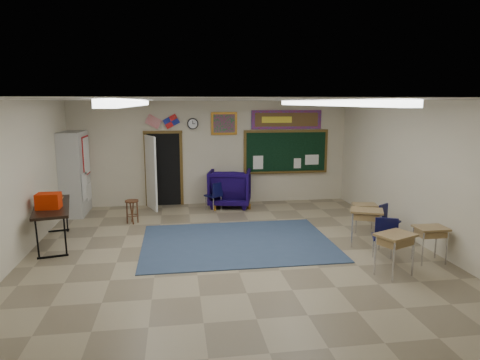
{
  "coord_description": "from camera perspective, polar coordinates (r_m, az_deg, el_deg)",
  "views": [
    {
      "loc": [
        -1.04,
        -7.85,
        2.96
      ],
      "look_at": [
        0.37,
        1.5,
        1.23
      ],
      "focal_mm": 32.0,
      "sensor_mm": 36.0,
      "label": 1
    }
  ],
  "objects": [
    {
      "name": "floor",
      "position": [
        8.46,
        -0.95,
        -10.13
      ],
      "size": [
        9.0,
        9.0,
        0.0
      ],
      "primitive_type": "plane",
      "color": "gray",
      "rests_on": "ground"
    },
    {
      "name": "back_wall",
      "position": [
        12.48,
        -3.72,
        3.62
      ],
      "size": [
        8.0,
        0.04,
        3.0
      ],
      "primitive_type": "cube",
      "color": "beige",
      "rests_on": "floor"
    },
    {
      "name": "front_wall",
      "position": [
        3.8,
        8.25,
        -12.34
      ],
      "size": [
        8.0,
        0.04,
        3.0
      ],
      "primitive_type": "cube",
      "color": "beige",
      "rests_on": "floor"
    },
    {
      "name": "left_wall",
      "position": [
        8.52,
        -28.73,
        -0.8
      ],
      "size": [
        0.04,
        9.0,
        3.0
      ],
      "primitive_type": "cube",
      "color": "beige",
      "rests_on": "floor"
    },
    {
      "name": "right_wall",
      "position": [
        9.45,
        23.84,
        0.58
      ],
      "size": [
        0.04,
        9.0,
        3.0
      ],
      "primitive_type": "cube",
      "color": "beige",
      "rests_on": "floor"
    },
    {
      "name": "ceiling",
      "position": [
        7.92,
        -1.02,
        10.65
      ],
      "size": [
        8.0,
        9.0,
        0.04
      ],
      "primitive_type": "cube",
      "color": "silver",
      "rests_on": "back_wall"
    },
    {
      "name": "area_rug",
      "position": [
        9.23,
        -0.37,
        -8.29
      ],
      "size": [
        4.0,
        3.0,
        0.02
      ],
      "primitive_type": "cube",
      "color": "#2E3E58",
      "rests_on": "floor"
    },
    {
      "name": "fluorescent_strips",
      "position": [
        7.92,
        -1.01,
        10.21
      ],
      "size": [
        3.86,
        6.0,
        0.1
      ],
      "primitive_type": null,
      "color": "white",
      "rests_on": "ceiling"
    },
    {
      "name": "doorway",
      "position": [
        12.36,
        -10.59,
        1.33
      ],
      "size": [
        1.1,
        0.89,
        2.16
      ],
      "color": "black",
      "rests_on": "back_wall"
    },
    {
      "name": "chalkboard",
      "position": [
        12.82,
        6.16,
        3.6
      ],
      "size": [
        2.55,
        0.14,
        1.3
      ],
      "color": "brown",
      "rests_on": "back_wall"
    },
    {
      "name": "bulletin_board",
      "position": [
        12.75,
        6.24,
        8.01
      ],
      "size": [
        2.1,
        0.05,
        0.55
      ],
      "color": "#B50F12",
      "rests_on": "back_wall"
    },
    {
      "name": "framed_art_print",
      "position": [
        12.41,
        -2.13,
        7.54
      ],
      "size": [
        0.75,
        0.05,
        0.65
      ],
      "color": "#99621D",
      "rests_on": "back_wall"
    },
    {
      "name": "wall_clock",
      "position": [
        12.34,
        -6.32,
        7.47
      ],
      "size": [
        0.32,
        0.05,
        0.32
      ],
      "color": "black",
      "rests_on": "back_wall"
    },
    {
      "name": "wall_flags",
      "position": [
        12.31,
        -10.32,
        7.96
      ],
      "size": [
        1.16,
        0.06,
        0.7
      ],
      "primitive_type": null,
      "color": "red",
      "rests_on": "back_wall"
    },
    {
      "name": "storage_cabinet",
      "position": [
        12.15,
        -21.16,
        0.84
      ],
      "size": [
        0.59,
        1.25,
        2.2
      ],
      "color": "#ABABA6",
      "rests_on": "floor"
    },
    {
      "name": "wingback_armchair",
      "position": [
        12.27,
        -1.35,
        -1.03
      ],
      "size": [
        1.38,
        1.41,
        1.07
      ],
      "primitive_type": "imported",
      "rotation": [
        0.0,
        0.0,
        2.91
      ],
      "color": "#0F0533",
      "rests_on": "floor"
    },
    {
      "name": "student_chair_reading",
      "position": [
        11.84,
        -3.56,
        -2.16
      ],
      "size": [
        0.56,
        0.56,
        0.8
      ],
      "primitive_type": null,
      "rotation": [
        0.0,
        0.0,
        3.81
      ],
      "color": "black",
      "rests_on": "floor"
    },
    {
      "name": "student_chair_desk_a",
      "position": [
        8.51,
        18.68,
        -7.39
      ],
      "size": [
        0.57,
        0.57,
        0.89
      ],
      "primitive_type": null,
      "rotation": [
        0.0,
        0.0,
        2.79
      ],
      "color": "black",
      "rests_on": "floor"
    },
    {
      "name": "student_chair_desk_b",
      "position": [
        9.92,
        19.31,
        -5.33
      ],
      "size": [
        0.52,
        0.52,
        0.75
      ],
      "primitive_type": null,
      "rotation": [
        0.0,
        0.0,
        0.6
      ],
      "color": "black",
      "rests_on": "floor"
    },
    {
      "name": "student_desk_front_left",
      "position": [
        9.3,
        16.44,
        -5.85
      ],
      "size": [
        0.79,
        0.7,
        0.77
      ],
      "rotation": [
        0.0,
        0.0,
        -0.41
      ],
      "color": "#987347",
      "rests_on": "floor"
    },
    {
      "name": "student_desk_front_right",
      "position": [
        10.35,
        16.26,
        -4.63
      ],
      "size": [
        0.6,
        0.49,
        0.64
      ],
      "rotation": [
        0.0,
        0.0,
        -0.18
      ],
      "color": "#987347",
      "rests_on": "floor"
    },
    {
      "name": "student_desk_back_left",
      "position": [
        7.9,
        19.91,
        -9.05
      ],
      "size": [
        0.76,
        0.68,
        0.75
      ],
      "rotation": [
        0.0,
        0.0,
        0.42
      ],
      "color": "#987347",
      "rests_on": "floor"
    },
    {
      "name": "student_desk_back_right",
      "position": [
        8.79,
        23.98,
        -7.62
      ],
      "size": [
        0.57,
        0.43,
        0.68
      ],
      "rotation": [
        0.0,
        0.0,
        -0.01
      ],
      "color": "#987347",
      "rests_on": "floor"
    },
    {
      "name": "folding_table",
      "position": [
        9.85,
        -23.65,
        -5.26
      ],
      "size": [
        1.09,
        2.12,
        1.15
      ],
      "rotation": [
        0.0,
        0.0,
        0.22
      ],
      "color": "black",
      "rests_on": "floor"
    },
    {
      "name": "wooden_stool",
      "position": [
        10.91,
        -14.18,
        -4.07
      ],
      "size": [
        0.33,
        0.33,
        0.58
      ],
      "color": "#542D19",
      "rests_on": "floor"
    }
  ]
}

